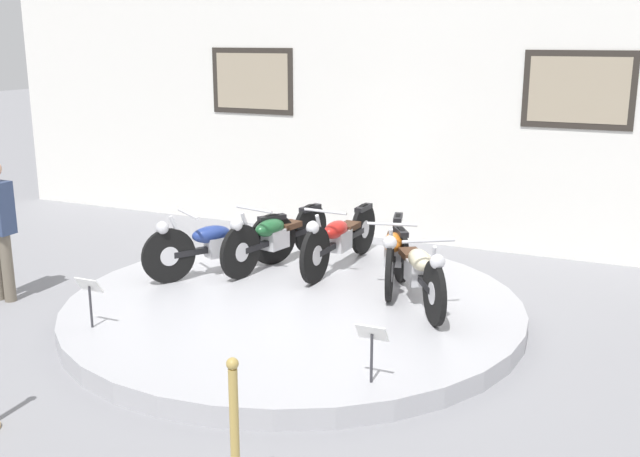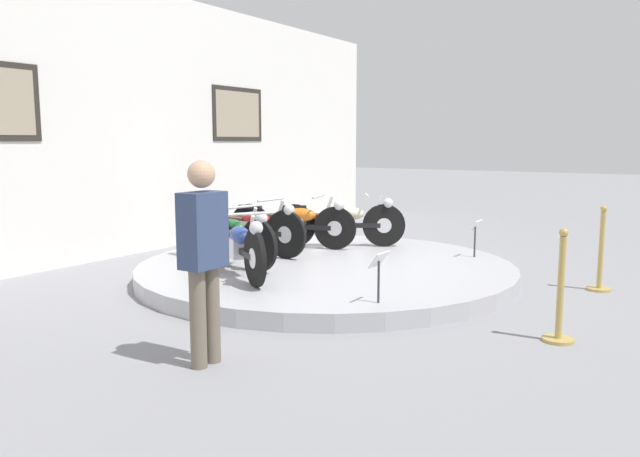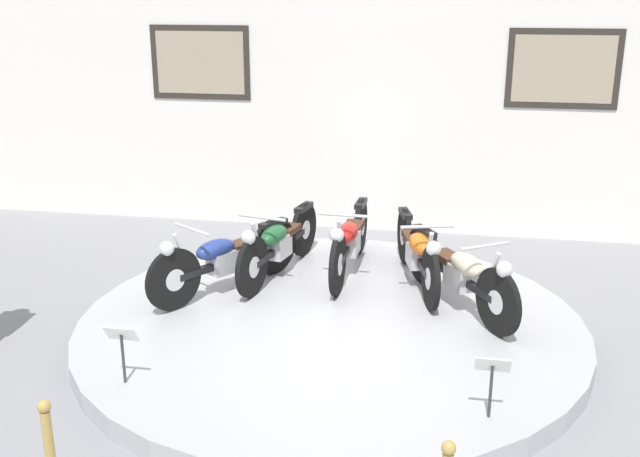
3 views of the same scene
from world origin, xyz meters
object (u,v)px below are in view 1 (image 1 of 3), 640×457
Objects in this scene: info_placard_front_left at (90,292)px; motorcycle_blue at (219,242)px; motorcycle_orange at (394,250)px; stanchion_post_right_of_entry at (235,456)px; motorcycle_red at (339,237)px; motorcycle_cream at (417,268)px; info_placard_front_centre at (372,340)px; motorcycle_green at (275,235)px.

motorcycle_blue is at bearing 83.32° from info_placard_front_left.
motorcycle_orange is (1.99, 0.56, -0.00)m from motorcycle_blue.
stanchion_post_right_of_entry reaches higher than info_placard_front_left.
motorcycle_cream is (1.22, -0.78, -0.01)m from motorcycle_red.
motorcycle_blue is 0.88× the size of motorcycle_orange.
motorcycle_blue is at bearing 143.40° from info_placard_front_centre.
motorcycle_red is 3.12m from info_placard_front_left.
motorcycle_blue is 1.65× the size of stanchion_post_right_of_entry.
motorcycle_orange is 0.72m from motorcycle_cream.
info_placard_front_centre is at bearing -48.95° from motorcycle_green.
motorcycle_red is 1.04× the size of motorcycle_orange.
motorcycle_green is 4.61m from stanchion_post_right_of_entry.
info_placard_front_centre is (2.67, -1.98, -0.02)m from motorcycle_blue.
motorcycle_green is 3.83× the size of info_placard_front_centre.
motorcycle_orange is 3.77× the size of info_placard_front_left.
stanchion_post_right_of_entry is (2.59, -1.64, -0.21)m from info_placard_front_left.
motorcycle_red is at bearing 32.72° from motorcycle_blue.
motorcycle_green and motorcycle_cream have the same top height.
info_placard_front_centre is at bearing -83.31° from motorcycle_cream.
motorcycle_cream is at bearing -15.81° from motorcycle_green.
motorcycle_orange is 2.63m from info_placard_front_centre.
info_placard_front_left is (-2.67, -1.98, -0.02)m from motorcycle_cream.
info_placard_front_left is (-0.69, -2.54, -0.02)m from motorcycle_green.
motorcycle_red is at bearing 62.34° from info_placard_front_left.
info_placard_front_centre is (2.21, -2.54, -0.02)m from motorcycle_green.
motorcycle_blue is 1.45m from motorcycle_red.
motorcycle_cream is 3.33× the size of info_placard_front_left.
motorcycle_green is at bearing 74.91° from info_placard_front_left.
motorcycle_orange is 1.13× the size of motorcycle_cream.
motorcycle_blue is at bearing -147.28° from motorcycle_red.
motorcycle_green is 0.79m from motorcycle_red.
motorcycle_cream reaches higher than info_placard_front_centre.
motorcycle_cream is 3.63m from stanchion_post_right_of_entry.
motorcycle_red reaches higher than motorcycle_orange.
motorcycle_green is (0.45, 0.56, 0.00)m from motorcycle_blue.
motorcycle_red reaches higher than info_placard_front_left.
info_placard_front_left is 2.90m from info_placard_front_centre.
info_placard_front_left is (-2.22, -2.54, -0.02)m from motorcycle_orange.
motorcycle_orange is (1.53, -0.00, -0.00)m from motorcycle_green.
motorcycle_blue is 0.72m from motorcycle_green.
info_placard_front_centre is at bearing 79.28° from stanchion_post_right_of_entry.
motorcycle_cream is at bearing -32.64° from motorcycle_red.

